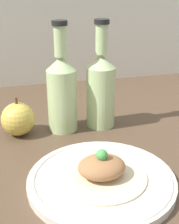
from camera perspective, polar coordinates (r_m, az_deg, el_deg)
The scene contains 6 objects.
ground_plane at distance 79.62cm, azimuth -1.32°, elevation -7.26°, with size 180.00×110.00×4.00cm, color brown.
plate at distance 64.25cm, azimuth 1.91°, elevation -12.27°, with size 29.84×29.84×1.98cm.
plated_food at distance 62.87cm, azimuth 1.94°, elevation -10.45°, with size 18.18×18.18×6.27cm.
cider_bottle_left at distance 82.62cm, azimuth -5.06°, elevation 3.91°, with size 7.90×7.90×29.14cm.
cider_bottle_right at distance 84.90cm, azimuth 2.08°, elevation 4.52°, with size 7.90×7.90×29.14cm.
apple at distance 84.02cm, azimuth -12.95°, elevation -1.26°, with size 8.81×8.81×10.50cm.
Camera 1 is at (-15.56, -66.94, 38.20)cm, focal length 50.00 mm.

